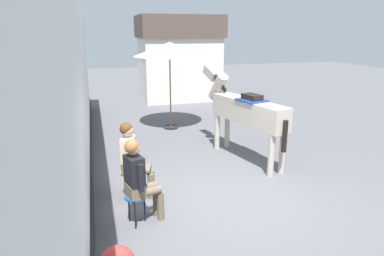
% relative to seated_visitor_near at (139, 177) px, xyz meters
% --- Properties ---
extents(ground_plane, '(40.00, 40.00, 0.00)m').
position_rel_seated_visitor_near_xyz_m(ground_plane, '(1.66, 3.23, -0.78)').
color(ground_plane, '#56565B').
extents(pub_facade_wall, '(0.34, 14.00, 3.40)m').
position_rel_seated_visitor_near_xyz_m(pub_facade_wall, '(-0.89, 1.73, 0.76)').
color(pub_facade_wall, white).
rests_on(pub_facade_wall, ground_plane).
extents(distant_cottage, '(3.40, 2.60, 3.50)m').
position_rel_seated_visitor_near_xyz_m(distant_cottage, '(3.06, 9.68, 1.02)').
color(distant_cottage, silver).
rests_on(distant_cottage, ground_plane).
extents(seated_visitor_near, '(0.61, 0.48, 1.39)m').
position_rel_seated_visitor_near_xyz_m(seated_visitor_near, '(0.00, 0.00, 0.00)').
color(seated_visitor_near, '#194C99').
rests_on(seated_visitor_near, ground_plane).
extents(seated_visitor_far, '(0.61, 0.48, 1.39)m').
position_rel_seated_visitor_near_xyz_m(seated_visitor_far, '(0.01, 0.92, 0.00)').
color(seated_visitor_far, gold).
rests_on(seated_visitor_far, ground_plane).
extents(saddled_horse_center, '(1.02, 2.94, 2.06)m').
position_rel_seated_visitor_near_xyz_m(saddled_horse_center, '(2.70, 2.12, 0.38)').
color(saddled_horse_center, '#B2A899').
rests_on(saddled_horse_center, ground_plane).
extents(cafe_parasol, '(2.10, 2.10, 2.58)m').
position_rel_seated_visitor_near_xyz_m(cafe_parasol, '(1.65, 5.11, 1.59)').
color(cafe_parasol, black).
rests_on(cafe_parasol, ground_plane).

